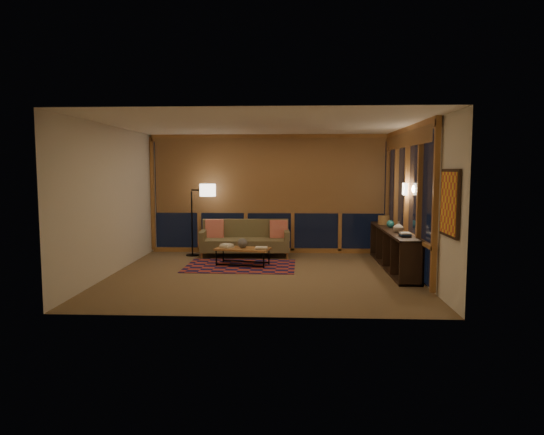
{
  "coord_description": "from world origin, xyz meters",
  "views": [
    {
      "loc": [
        0.57,
        -8.62,
        1.91
      ],
      "look_at": [
        0.17,
        0.12,
        1.04
      ],
      "focal_mm": 32.0,
      "sensor_mm": 36.0,
      "label": 1
    }
  ],
  "objects_px": {
    "floor_lamp": "(192,220)",
    "coffee_table": "(243,257)",
    "sofa": "(245,239)",
    "bookshelf": "(393,249)"
  },
  "relations": [
    {
      "from": "sofa",
      "to": "floor_lamp",
      "type": "height_order",
      "value": "floor_lamp"
    },
    {
      "from": "coffee_table",
      "to": "floor_lamp",
      "type": "height_order",
      "value": "floor_lamp"
    },
    {
      "from": "sofa",
      "to": "floor_lamp",
      "type": "xyz_separation_m",
      "value": [
        -1.19,
        0.07,
        0.41
      ]
    },
    {
      "from": "sofa",
      "to": "floor_lamp",
      "type": "distance_m",
      "value": 1.26
    },
    {
      "from": "sofa",
      "to": "coffee_table",
      "type": "distance_m",
      "value": 1.04
    },
    {
      "from": "coffee_table",
      "to": "floor_lamp",
      "type": "distance_m",
      "value": 1.77
    },
    {
      "from": "floor_lamp",
      "to": "coffee_table",
      "type": "bearing_deg",
      "value": -34.72
    },
    {
      "from": "coffee_table",
      "to": "bookshelf",
      "type": "relative_size",
      "value": 0.35
    },
    {
      "from": "sofa",
      "to": "bookshelf",
      "type": "distance_m",
      "value": 3.21
    },
    {
      "from": "sofa",
      "to": "coffee_table",
      "type": "xyz_separation_m",
      "value": [
        0.06,
        -1.02,
        -0.22
      ]
    }
  ]
}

